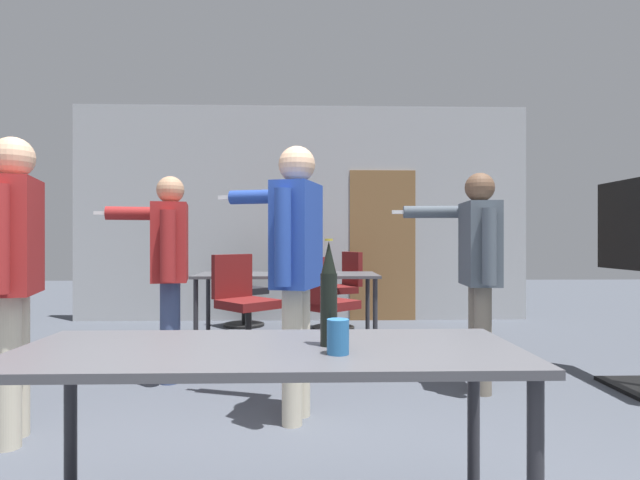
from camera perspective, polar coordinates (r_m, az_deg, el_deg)
back_wall at (r=6.85m, az=-1.83°, el=3.00°), size 6.18×0.12×2.93m
conference_table_near at (r=1.81m, az=-5.83°, el=-14.38°), size 1.76×0.67×0.73m
conference_table_far at (r=5.52m, az=-3.78°, el=-4.52°), size 1.98×0.77×0.73m
person_far_watching at (r=3.81m, az=17.59°, el=-2.10°), size 0.72×0.63×1.59m
person_right_polo at (r=3.19m, az=-31.91°, el=-1.68°), size 0.85×0.58×1.66m
person_left_plaid at (r=4.10m, az=-16.92°, el=-2.04°), size 0.84×0.67×1.60m
person_center_tall at (r=3.05m, az=-2.97°, el=-1.54°), size 0.71×0.72×1.67m
office_chair_far_right at (r=6.22m, az=2.17°, el=-5.98°), size 0.65×0.62×0.95m
office_chair_near_pushed at (r=6.43m, az=-9.26°, el=-6.03°), size 0.69×0.68×0.91m
office_chair_far_left at (r=4.82m, az=-8.73°, el=-7.66°), size 0.68×0.69×0.96m
office_chair_mid_tucked at (r=4.70m, az=0.14°, el=-7.93°), size 0.69×0.68×0.95m
beer_bottle at (r=1.78m, az=1.01°, el=-6.34°), size 0.06×0.06×0.38m
drink_cup at (r=1.67m, az=2.07°, el=-10.98°), size 0.07×0.07×0.11m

